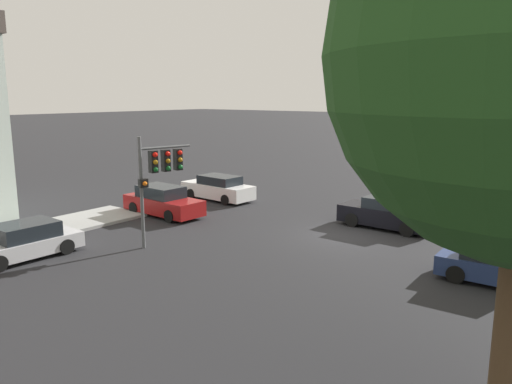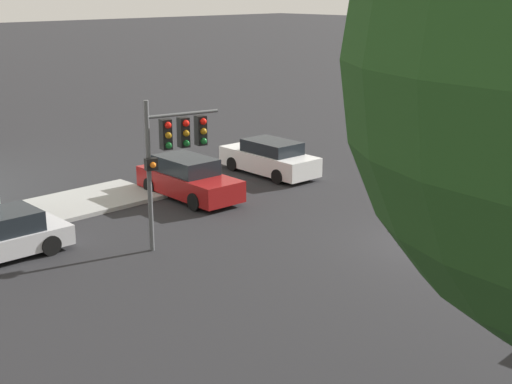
% 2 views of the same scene
% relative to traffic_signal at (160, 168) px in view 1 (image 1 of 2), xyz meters
% --- Properties ---
extents(ground_plane, '(300.00, 300.00, 0.00)m').
position_rel_traffic_signal_xyz_m(ground_plane, '(-5.42, -5.86, -3.26)').
color(ground_plane, black).
extents(traffic_signal, '(0.74, 2.50, 4.58)m').
position_rel_traffic_signal_xyz_m(traffic_signal, '(0.00, 0.00, 0.00)').
color(traffic_signal, '#515456').
rests_on(traffic_signal, ground_plane).
extents(crossing_car_0, '(4.73, 2.02, 1.47)m').
position_rel_traffic_signal_xyz_m(crossing_car_0, '(4.22, -8.32, -2.56)').
color(crossing_car_0, silver).
rests_on(crossing_car_0, ground_plane).
extents(crossing_car_1, '(4.69, 2.01, 1.55)m').
position_rel_traffic_signal_xyz_m(crossing_car_1, '(3.88, -3.58, -2.53)').
color(crossing_car_1, maroon).
rests_on(crossing_car_1, ground_plane).
extents(crossing_car_2, '(3.88, 1.90, 1.47)m').
position_rel_traffic_signal_xyz_m(crossing_car_2, '(-12.24, -3.74, -2.58)').
color(crossing_car_2, navy).
rests_on(crossing_car_2, ground_plane).
extents(crossing_car_3, '(4.42, 1.94, 1.48)m').
position_rel_traffic_signal_xyz_m(crossing_car_3, '(-6.48, -8.23, -2.55)').
color(crossing_car_3, black).
rests_on(crossing_car_3, ground_plane).
extents(parked_car_0, '(2.06, 4.28, 1.36)m').
position_rel_traffic_signal_xyz_m(parked_car_0, '(2.94, 4.43, -2.62)').
color(parked_car_0, '#B7B7BC').
rests_on(parked_car_0, ground_plane).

